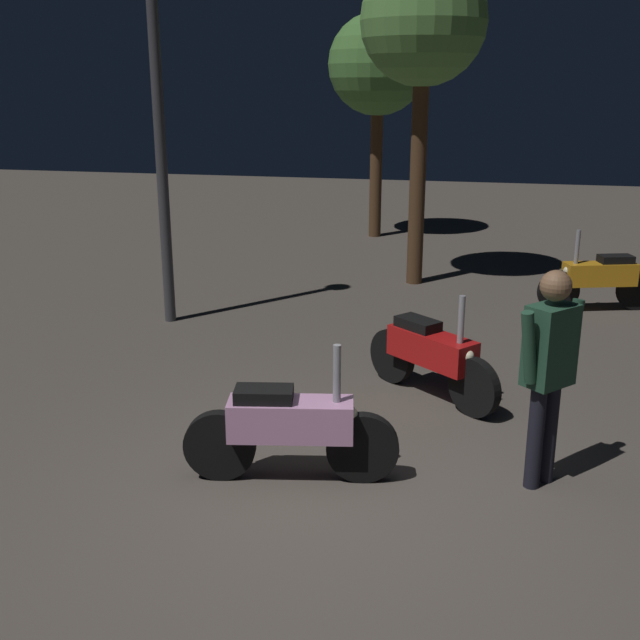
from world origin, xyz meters
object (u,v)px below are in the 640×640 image
object	(u,v)px
motorcycle_orange_parked_left	(600,279)
motorcycle_red_parked_right	(431,355)
motorcycle_pink_foreground	(290,428)
streetlamp_near	(156,66)
person_rider_beside	(549,360)

from	to	relation	value
motorcycle_orange_parked_left	motorcycle_red_parked_right	xyz separation A→B (m)	(-1.94, -3.57, 0.00)
motorcycle_pink_foreground	motorcycle_orange_parked_left	bearing A→B (deg)	51.62
motorcycle_orange_parked_left	streetlamp_near	bearing A→B (deg)	-0.09
motorcycle_orange_parked_left	streetlamp_near	world-z (taller)	streetlamp_near
motorcycle_pink_foreground	motorcycle_orange_parked_left	distance (m)	6.16
motorcycle_red_parked_right	person_rider_beside	size ratio (longest dim) A/B	0.80
motorcycle_pink_foreground	person_rider_beside	size ratio (longest dim) A/B	0.98
person_rider_beside	streetlamp_near	bearing A→B (deg)	-175.35
motorcycle_red_parked_right	streetlamp_near	world-z (taller)	streetlamp_near
motorcycle_pink_foreground	motorcycle_orange_parked_left	world-z (taller)	same
motorcycle_orange_parked_left	person_rider_beside	bearing A→B (deg)	61.59
motorcycle_pink_foreground	streetlamp_near	world-z (taller)	streetlamp_near
motorcycle_orange_parked_left	motorcycle_red_parked_right	size ratio (longest dim) A/B	1.19
motorcycle_red_parked_right	streetlamp_near	bearing A→B (deg)	-168.44
motorcycle_orange_parked_left	motorcycle_red_parked_right	distance (m)	4.06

